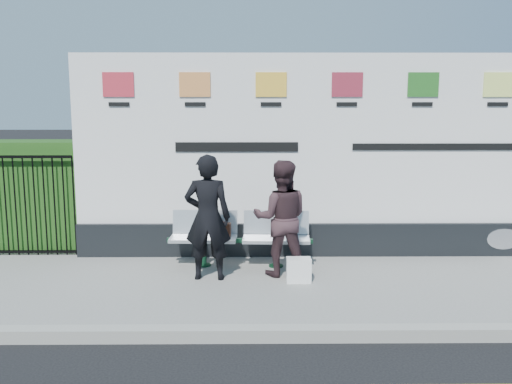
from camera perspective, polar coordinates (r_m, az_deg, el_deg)
pavement at (r=7.54m, az=6.41°, el=-9.41°), size 14.00×3.00×0.12m
kerb at (r=6.15m, az=8.13°, el=-13.83°), size 14.00×0.18×0.14m
billboard at (r=8.61m, az=8.81°, el=2.21°), size 8.00×0.30×3.00m
hedge at (r=9.73m, az=-22.75°, el=-0.27°), size 2.35×0.70×1.70m
railing at (r=9.33m, az=-23.75°, el=-1.22°), size 2.05×0.06×1.54m
bench at (r=8.11m, az=-1.64°, el=-5.98°), size 1.99×0.61×0.42m
woman_left at (r=7.44m, az=-4.86°, el=-2.54°), size 0.61×0.41×1.65m
woman_right at (r=7.61m, az=2.53°, el=-2.63°), size 0.77×0.61×1.56m
handbag_brown at (r=8.06m, az=-3.48°, el=-3.81°), size 0.27×0.14×0.20m
carrier_bag_white at (r=7.47m, az=4.29°, el=-7.78°), size 0.32×0.19×0.32m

